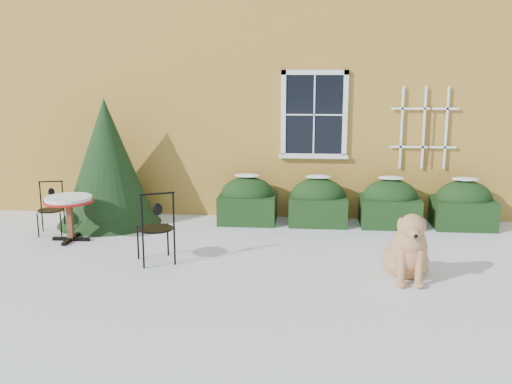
# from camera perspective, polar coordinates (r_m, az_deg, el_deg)

# --- Properties ---
(ground) EXTENTS (80.00, 80.00, 0.00)m
(ground) POSITION_cam_1_polar(r_m,az_deg,el_deg) (8.23, -0.65, -7.57)
(ground) COLOR white
(ground) RESTS_ON ground
(house) EXTENTS (12.40, 8.40, 6.40)m
(house) POSITION_cam_1_polar(r_m,az_deg,el_deg) (14.75, 2.22, 13.67)
(house) COLOR gold
(house) RESTS_ON ground
(hedge_row) EXTENTS (4.95, 0.80, 0.91)m
(hedge_row) POSITION_cam_1_polar(r_m,az_deg,el_deg) (10.56, 9.74, -1.10)
(hedge_row) COLOR black
(hedge_row) RESTS_ON ground
(evergreen_shrub) EXTENTS (1.89, 1.89, 2.29)m
(evergreen_shrub) POSITION_cam_1_polar(r_m,az_deg,el_deg) (10.77, -14.62, 1.76)
(evergreen_shrub) COLOR black
(evergreen_shrub) RESTS_ON ground
(bistro_table) EXTENTS (0.81, 0.81, 0.75)m
(bistro_table) POSITION_cam_1_polar(r_m,az_deg,el_deg) (9.84, -18.21, -1.15)
(bistro_table) COLOR black
(bistro_table) RESTS_ON ground
(patio_chair_near) EXTENTS (0.64, 0.64, 1.08)m
(patio_chair_near) POSITION_cam_1_polar(r_m,az_deg,el_deg) (8.40, -9.97, -3.47)
(patio_chair_near) COLOR black
(patio_chair_near) RESTS_ON ground
(patio_chair_far) EXTENTS (0.49, 0.48, 0.90)m
(patio_chair_far) POSITION_cam_1_polar(r_m,az_deg,el_deg) (10.46, -19.83, -1.51)
(patio_chair_far) COLOR black
(patio_chair_far) RESTS_ON ground
(dog) EXTENTS (0.66, 1.10, 0.99)m
(dog) POSITION_cam_1_polar(r_m,az_deg,el_deg) (7.90, 14.95, -5.77)
(dog) COLOR tan
(dog) RESTS_ON ground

